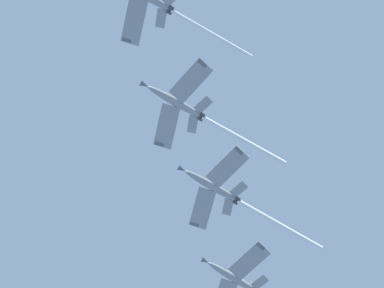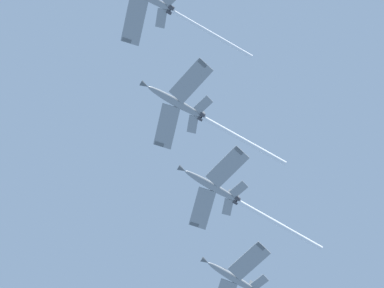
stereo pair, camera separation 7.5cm
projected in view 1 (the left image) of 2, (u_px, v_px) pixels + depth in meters
name	position (u px, v px, depth m)	size (l,w,h in m)	color
jet_lead	(154.00, 1.00, 145.77)	(19.38, 28.74, 7.65)	gray
jet_second	(191.00, 111.00, 151.41)	(19.43, 29.88, 8.04)	gray
jet_third	(228.00, 195.00, 156.73)	(19.40, 30.79, 7.87)	gray
jet_fourth	(244.00, 284.00, 161.98)	(19.35, 28.68, 8.42)	gray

